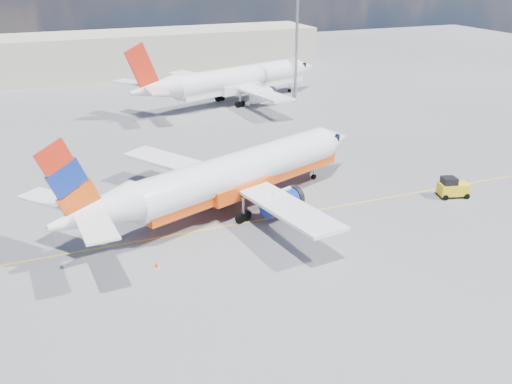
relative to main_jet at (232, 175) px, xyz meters
name	(u,v)px	position (x,y,z in m)	size (l,w,h in m)	color
ground	(268,235)	(1.03, -5.92, -3.48)	(240.00, 240.00, 0.00)	#58585D
taxi_line	(255,221)	(1.03, -2.92, -3.48)	(70.00, 0.15, 0.01)	yellow
terminal_main	(142,53)	(6.03, 69.08, 0.52)	(70.00, 14.00, 8.00)	#B8B29E
main_jet	(232,175)	(0.00, 0.00, 0.00)	(34.12, 25.77, 10.45)	white
second_jet	(235,80)	(14.34, 38.66, 0.17)	(36.08, 27.40, 10.96)	white
gse_tug	(453,188)	(20.98, -5.03, -2.52)	(3.15, 2.38, 2.03)	black
traffic_cone	(157,265)	(-8.96, -7.74, -3.22)	(0.38, 0.38, 0.53)	white
floodlight_mast	(297,18)	(23.62, 35.88, 9.47)	(1.58, 1.58, 21.60)	#929199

